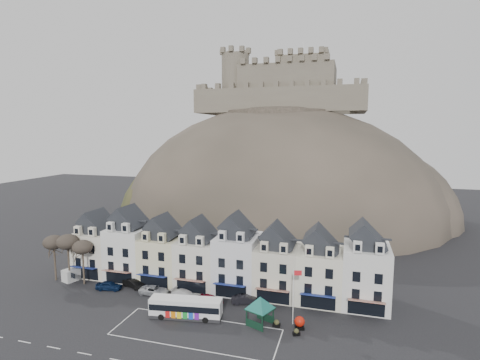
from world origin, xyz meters
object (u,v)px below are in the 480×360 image
at_px(flagpole, 294,293).
at_px(car_charcoal, 245,299).
at_px(car_navy, 109,286).
at_px(car_silver, 154,290).
at_px(car_black, 134,283).
at_px(white_van, 76,273).
at_px(red_buoy, 300,322).
at_px(car_maroon, 211,299).
at_px(bus_shelter, 260,303).
at_px(bus, 186,307).
at_px(car_white, 185,294).

bearing_deg(flagpole, car_charcoal, 153.32).
relative_size(flagpole, car_navy, 1.86).
bearing_deg(car_silver, car_black, 70.79).
height_order(flagpole, white_van, flagpole).
xyz_separation_m(red_buoy, car_maroon, (-14.14, 3.54, -0.17)).
xyz_separation_m(flagpole, car_black, (-27.96, 4.58, -3.84)).
distance_m(bus_shelter, red_buoy, 5.85).
distance_m(bus, red_buoy, 16.07).
xyz_separation_m(bus_shelter, car_navy, (-27.01, 4.09, -2.43)).
distance_m(red_buoy, flagpole, 3.93).
relative_size(flagpole, car_white, 1.70).
bearing_deg(car_white, white_van, 96.49).
height_order(bus, bus_shelter, bus_shelter).
bearing_deg(white_van, car_black, 16.08).
height_order(bus_shelter, car_white, bus_shelter).
bearing_deg(car_white, car_charcoal, -72.86).
relative_size(red_buoy, car_white, 0.37).
bearing_deg(car_maroon, car_black, 95.04).
distance_m(car_navy, car_charcoal, 23.36).
bearing_deg(car_navy, car_white, -98.88).
relative_size(bus, flagpole, 1.32).
height_order(car_black, car_maroon, same).
xyz_separation_m(bus, car_charcoal, (6.93, 6.58, -0.92)).
bearing_deg(car_navy, car_charcoal, -97.42).
relative_size(bus, car_maroon, 2.53).
bearing_deg(flagpole, white_van, 172.82).
relative_size(flagpole, car_silver, 1.66).
height_order(flagpole, car_white, flagpole).
height_order(car_white, car_maroon, car_maroon).
bearing_deg(red_buoy, car_black, 169.04).
xyz_separation_m(white_van, car_black, (11.97, -0.44, -0.35)).
bearing_deg(car_navy, flagpole, -105.75).
xyz_separation_m(bus, car_silver, (-8.21, 5.61, -0.93)).
height_order(bus, white_van, bus).
xyz_separation_m(bus_shelter, car_black, (-23.57, 6.09, -2.45)).
xyz_separation_m(white_van, car_maroon, (26.76, -2.50, -0.35)).
xyz_separation_m(bus_shelter, car_maroon, (-8.78, 4.03, -2.45)).
xyz_separation_m(flagpole, car_navy, (-31.41, 2.59, -3.82)).
xyz_separation_m(red_buoy, car_charcoal, (-9.06, 5.08, -0.19)).
height_order(white_van, car_navy, white_van).
height_order(flagpole, car_charcoal, flagpole).
bearing_deg(car_maroon, car_white, 95.77).
relative_size(red_buoy, car_maroon, 0.42).
bearing_deg(bus, car_black, 142.77).
relative_size(bus_shelter, car_navy, 1.39).
distance_m(bus, car_maroon, 5.45).
xyz_separation_m(car_navy, car_white, (13.67, 0.51, -0.05)).
bearing_deg(white_van, red_buoy, 9.79).
bearing_deg(car_silver, red_buoy, -101.37).
xyz_separation_m(car_black, car_maroon, (14.79, -2.06, -0.00)).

